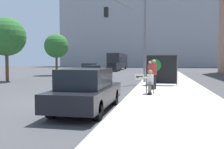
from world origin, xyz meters
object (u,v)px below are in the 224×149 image
Objects in this scene: traffic_light_pole at (130,27)px; car_on_road_midblock at (89,69)px; seated_protester at (150,81)px; street_tree_midblock at (56,46)px; protest_banner at (161,69)px; motorcycle_on_road at (101,76)px; street_tree_near_curb at (6,37)px; pedestrian_behind at (150,73)px; jogger_on_sidewalk at (154,74)px; car_on_road_nearest at (95,73)px; city_bus_on_road at (118,61)px; parked_car_curbside at (87,90)px; car_on_road_distant at (113,67)px.

traffic_light_pole reaches higher than car_on_road_midblock.
seated_protester is 0.23× the size of street_tree_midblock.
motorcycle_on_road is at bearing 142.63° from protest_banner.
seated_protester is 0.21× the size of street_tree_near_curb.
traffic_light_pole is (-1.72, 3.14, 3.54)m from pedestrian_behind.
jogger_on_sidewalk is 9.80m from car_on_road_nearest.
jogger_on_sidewalk is at bearing -49.73° from street_tree_midblock.
car_on_road_midblock is 14.66m from street_tree_near_curb.
city_bus_on_road is (-8.25, 35.13, 0.91)m from pedestrian_behind.
car_on_road_midblock is 0.83× the size of street_tree_near_curb.
car_on_road_nearest is at bearing -84.42° from city_bus_on_road.
car_on_road_midblock is at bearing 121.16° from protest_banner.
street_tree_near_curb is (-10.78, 11.21, 3.19)m from parked_car_curbside.
city_bus_on_road is (0.90, 18.43, 1.17)m from car_on_road_midblock.
motorcycle_on_road is at bearing -46.86° from street_tree_midblock.
traffic_light_pole is 14.28m from street_tree_midblock.
traffic_light_pole is (-2.05, 5.37, 3.49)m from jogger_on_sidewalk.
pedestrian_behind is 0.77× the size of protest_banner.
car_on_road_distant reaches higher than motorcycle_on_road.
seated_protester is at bearing 62.23° from parked_car_curbside.
traffic_light_pole is at bearing 1.51° from street_tree_near_curb.
parked_car_curbside is at bearing -106.98° from protest_banner.
car_on_road_distant is at bearing 104.25° from traffic_light_pole.
street_tree_midblock is (-10.40, 21.05, 2.95)m from parked_car_curbside.
parked_car_curbside is at bearing 20.06° from pedestrian_behind.
motorcycle_on_road is at bearing -69.31° from car_on_road_midblock.
pedestrian_behind is 7.87m from car_on_road_nearest.
street_tree_midblock is at bearing 116.29° from parked_car_curbside.
street_tree_midblock is at bearing 137.95° from traffic_light_pole.
pedestrian_behind reaches higher than car_on_road_nearest.
motorcycle_on_road is at bearing 156.67° from traffic_light_pole.
jogger_on_sidewalk is 0.27× the size of traffic_light_pole.
seated_protester is 0.56× the size of protest_banner.
car_on_road_nearest is 19.88m from car_on_road_distant.
car_on_road_nearest is at bearing 136.44° from seated_protester.
seated_protester is 0.10× the size of city_bus_on_road.
car_on_road_midblock is 13.24m from motorcycle_on_road.
motorcycle_on_road is at bearing 10.19° from street_tree_near_curb.
jogger_on_sidewalk is 2.26m from pedestrian_behind.
traffic_light_pole is 1.58× the size of car_on_road_nearest.
street_tree_near_curb is (-7.30, -2.89, 3.25)m from car_on_road_nearest.
street_tree_near_curb is at bearing 2.64° from jogger_on_sidewalk.
traffic_light_pole is 1.38× the size of car_on_road_midblock.
city_bus_on_road is 32.65m from street_tree_near_curb.
car_on_road_distant is (1.75, 8.81, 0.01)m from car_on_road_midblock.
pedestrian_behind is 0.35× the size of car_on_road_midblock.
motorcycle_on_road is (-2.57, 12.69, -0.24)m from parked_car_curbside.
car_on_road_midblock is (-9.15, 16.70, -0.26)m from pedestrian_behind.
protest_banner is (0.57, 4.73, 0.43)m from seated_protester.
seated_protester is at bearing -66.15° from car_on_road_midblock.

